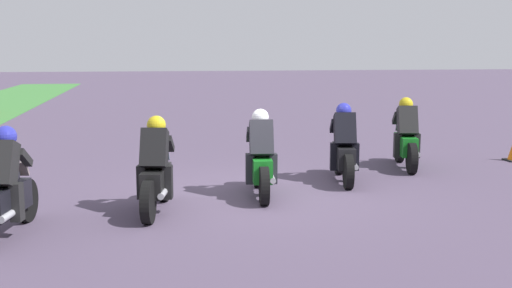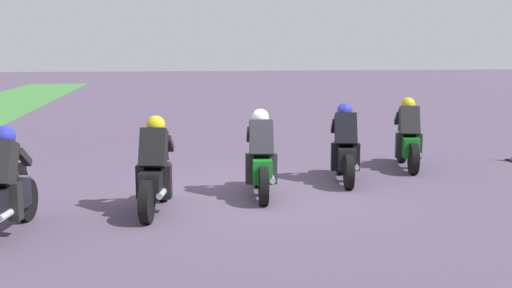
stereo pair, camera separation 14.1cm
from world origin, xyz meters
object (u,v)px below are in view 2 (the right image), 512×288
rider_lane_a (408,139)px  rider_lane_c (261,160)px  rider_lane_b (345,149)px  rider_lane_e (4,190)px  rider_lane_d (155,172)px

rider_lane_a → rider_lane_c: bearing=132.3°
rider_lane_b → rider_lane_e: bearing=125.6°
rider_lane_a → rider_lane_e: (-3.89, 7.35, 0.00)m
rider_lane_d → rider_lane_c: bearing=-55.0°
rider_lane_a → rider_lane_d: bearing=130.3°
rider_lane_b → rider_lane_c: same height
rider_lane_a → rider_lane_e: same height
rider_lane_a → rider_lane_d: (-2.91, 5.31, 0.00)m
rider_lane_a → rider_lane_b: 2.07m
rider_lane_c → rider_lane_d: size_ratio=1.01×
rider_lane_a → rider_lane_e: bearing=129.4°
rider_lane_c → rider_lane_d: (-0.83, 1.80, 0.00)m
rider_lane_a → rider_lane_d: same height
rider_lane_c → rider_lane_b: bearing=-57.0°
rider_lane_d → rider_lane_a: bearing=-50.9°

